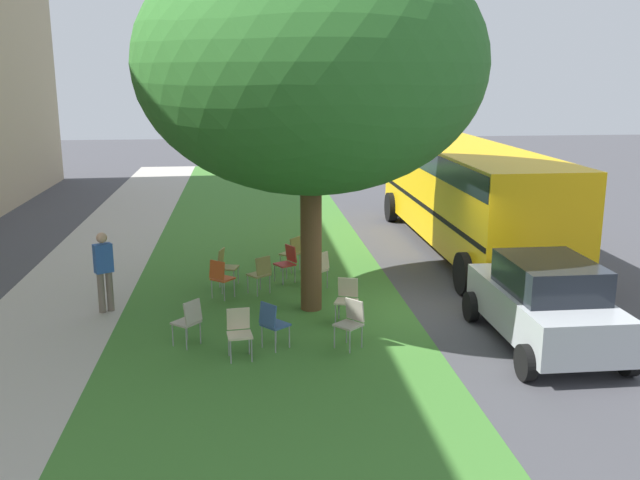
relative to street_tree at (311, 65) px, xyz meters
The scene contains 18 objects.
ground 5.51m from the street_tree, 100.04° to the right, with size 80.00×80.00×0.00m, color #424247.
grass_verge 5.10m from the street_tree, 113.34° to the left, with size 48.00×6.00×0.01m, color #3D752D.
sidewalk_strip 7.32m from the street_tree, 94.31° to the left, with size 48.00×2.80×0.01m, color #ADA89E.
street_tree is the anchor object (origin of this frame).
chair_0 4.60m from the street_tree, 142.95° to the right, with size 0.53×0.53×0.88m.
chair_1 4.95m from the street_tree, 64.95° to the left, with size 0.59×0.58×0.88m.
chair_2 4.93m from the street_tree, 10.59° to the left, with size 0.56×0.57×0.88m.
chair_3 5.18m from the street_tree, 44.48° to the left, with size 0.51×0.52×0.88m.
chair_4 4.69m from the street_tree, 12.79° to the right, with size 0.59×0.59×0.88m.
chair_5 5.40m from the street_tree, 127.18° to the left, with size 0.59×0.59×0.88m.
chair_6 5.32m from the street_tree, 148.70° to the left, with size 0.47×0.46×0.88m.
chair_7 5.35m from the street_tree, ahead, with size 0.59×0.59×0.88m.
chair_8 5.04m from the street_tree, 156.97° to the left, with size 0.59×0.59×0.88m.
chair_9 5.01m from the street_tree, 166.83° to the right, with size 0.59×0.59×0.88m.
chair_10 4.73m from the street_tree, 42.53° to the left, with size 0.58×0.58×0.88m.
parked_car 6.28m from the street_tree, 122.30° to the right, with size 3.70×1.92×1.65m.
school_bus 7.40m from the street_tree, 45.83° to the right, with size 10.40×2.80×2.88m.
pedestrian_0 5.90m from the street_tree, 86.18° to the left, with size 0.35×0.41×1.69m.
Camera 1 is at (-13.57, 3.60, 4.85)m, focal length 39.34 mm.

